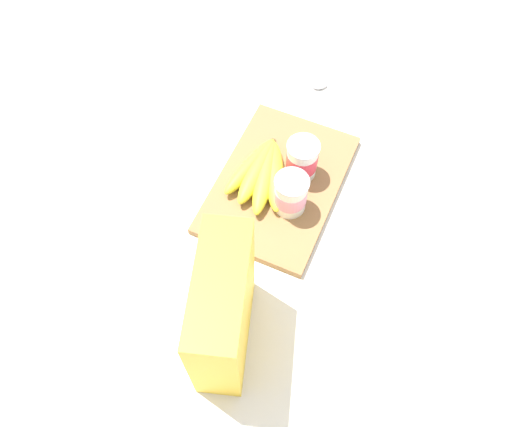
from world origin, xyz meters
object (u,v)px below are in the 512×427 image
banana_bunch (262,173)px  spoon (309,88)px  yogurt_cup_front (302,159)px  yogurt_cup_back (291,194)px  cereal_box (223,311)px  cutting_board (278,184)px

banana_bunch → spoon: bearing=-179.4°
yogurt_cup_front → yogurt_cup_back: 0.09m
cereal_box → banana_bunch: size_ratio=1.29×
cereal_box → banana_bunch: cereal_box is taller
spoon → yogurt_cup_back: bearing=14.1°
yogurt_cup_back → banana_bunch: (-0.04, -0.08, -0.03)m
spoon → cereal_box: bearing=7.2°
yogurt_cup_back → banana_bunch: bearing=-117.1°
cereal_box → cutting_board: bearing=168.9°
cereal_box → yogurt_cup_back: 0.29m
cutting_board → yogurt_cup_back: bearing=43.1°
yogurt_cup_front → banana_bunch: (0.05, -0.07, -0.03)m
yogurt_cup_front → cereal_box: bearing=0.9°
cereal_box → spoon: (-0.60, -0.08, -0.12)m
cereal_box → yogurt_cup_front: bearing=163.2°
cereal_box → yogurt_cup_front: cereal_box is taller
cutting_board → spoon: cutting_board is taller
cutting_board → yogurt_cup_back: (0.05, 0.04, 0.05)m
cutting_board → yogurt_cup_back: 0.08m
yogurt_cup_back → banana_bunch: size_ratio=0.46×
cutting_board → spoon: (-0.28, -0.04, -0.00)m
cereal_box → spoon: size_ratio=2.24×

